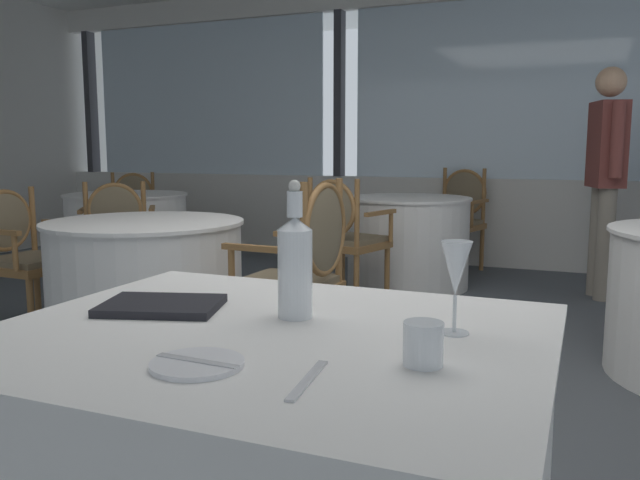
{
  "coord_description": "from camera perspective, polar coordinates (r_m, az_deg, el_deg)",
  "views": [
    {
      "loc": [
        0.8,
        -2.5,
        1.14
      ],
      "look_at": [
        0.2,
        -1.02,
        0.92
      ],
      "focal_mm": 36.5,
      "sensor_mm": 36.0,
      "label": 1
    }
  ],
  "objects": [
    {
      "name": "dining_chair_3_0",
      "position": [
        5.07,
        -17.32,
        0.84
      ],
      "size": [
        0.66,
        0.64,
        0.9
      ],
      "rotation": [
        0.0,
        0.0,
        8.46
      ],
      "color": "olive",
      "rests_on": "ground_plane"
    },
    {
      "name": "water_tumbler",
      "position": [
        1.23,
        9.04,
        -8.97
      ],
      "size": [
        0.07,
        0.07,
        0.08
      ],
      "primitive_type": "cylinder",
      "color": "white",
      "rests_on": "foreground_table"
    },
    {
      "name": "dining_chair_3_1",
      "position": [
        6.97,
        -16.06,
        2.65
      ],
      "size": [
        0.66,
        0.64,
        0.89
      ],
      "rotation": [
        0.0,
        0.0,
        11.61
      ],
      "color": "olive",
      "rests_on": "ground_plane"
    },
    {
      "name": "background_table_1",
      "position": [
        3.78,
        -14.96,
        -3.96
      ],
      "size": [
        1.1,
        1.1,
        0.74
      ],
      "color": "white",
      "rests_on": "ground_plane"
    },
    {
      "name": "dining_chair_1_0",
      "position": [
        3.21,
        -1.52,
        -2.15
      ],
      "size": [
        0.49,
        0.55,
        0.99
      ],
      "rotation": [
        0.0,
        0.0,
        9.38
      ],
      "color": "olive",
      "rests_on": "ground_plane"
    },
    {
      "name": "menu_book",
      "position": [
        1.67,
        -13.71,
        -5.61
      ],
      "size": [
        0.33,
        0.28,
        0.02
      ],
      "primitive_type": "cube",
      "rotation": [
        0.0,
        0.0,
        0.3
      ],
      "color": "black",
      "rests_on": "foreground_table"
    },
    {
      "name": "window_wall_far",
      "position": [
        6.48,
        15.39,
        7.49
      ],
      "size": [
        10.35,
        0.14,
        2.78
      ],
      "color": "silver",
      "rests_on": "ground_plane"
    },
    {
      "name": "diner_person_0",
      "position": [
        5.36,
        23.77,
        5.81
      ],
      "size": [
        0.29,
        0.51,
        1.74
      ],
      "rotation": [
        0.0,
        0.0,
        3.42
      ],
      "color": "gray",
      "rests_on": "ground_plane"
    },
    {
      "name": "wine_glass",
      "position": [
        1.42,
        11.82,
        -2.64
      ],
      "size": [
        0.07,
        0.07,
        0.2
      ],
      "color": "white",
      "rests_on": "foreground_table"
    },
    {
      "name": "dinner_fork",
      "position": [
        1.15,
        -1.08,
        -12.16
      ],
      "size": [
        0.04,
        0.2,
        0.0
      ],
      "primitive_type": "cube",
      "rotation": [
        0.0,
        0.0,
        1.68
      ],
      "color": "silver",
      "rests_on": "foreground_table"
    },
    {
      "name": "side_plate",
      "position": [
        1.24,
        -10.72,
        -10.61
      ],
      "size": [
        0.17,
        0.17,
        0.01
      ],
      "primitive_type": "cylinder",
      "color": "white",
      "rests_on": "foreground_table"
    },
    {
      "name": "water_bottle",
      "position": [
        1.53,
        -2.21,
        -2.08
      ],
      "size": [
        0.08,
        0.08,
        0.33
      ],
      "color": "white",
      "rests_on": "foreground_table"
    },
    {
      "name": "butter_knife",
      "position": [
        1.24,
        -10.73,
        -10.39
      ],
      "size": [
        0.17,
        0.03,
        0.0
      ],
      "primitive_type": "cube",
      "rotation": [
        0.0,
        0.0,
        -0.04
      ],
      "color": "silver",
      "rests_on": "foreground_table"
    },
    {
      "name": "background_table_3",
      "position": [
        6.03,
        -16.53,
        0.4
      ],
      "size": [
        1.07,
        1.07,
        0.74
      ],
      "color": "white",
      "rests_on": "ground_plane"
    },
    {
      "name": "ground_plane",
      "position": [
        2.86,
        4.33,
        -15.47
      ],
      "size": [
        13.6,
        13.6,
        0.0
      ],
      "primitive_type": "plane",
      "color": "#4C5156"
    },
    {
      "name": "dining_chair_2_1",
      "position": [
        4.61,
        2.0,
        0.77
      ],
      "size": [
        0.61,
        0.56,
        0.94
      ],
      "rotation": [
        0.0,
        0.0,
        7.6
      ],
      "color": "olive",
      "rests_on": "ground_plane"
    },
    {
      "name": "background_table_2",
      "position": [
        5.42,
        7.7,
        -0.18
      ],
      "size": [
        1.02,
        1.02,
        0.74
      ],
      "color": "white",
      "rests_on": "ground_plane"
    },
    {
      "name": "dining_chair_1_1",
      "position": [
        4.44,
        -24.68,
        -0.67
      ],
      "size": [
        0.49,
        0.55,
        0.9
      ],
      "rotation": [
        0.0,
        0.0,
        12.52
      ],
      "color": "olive",
      "rests_on": "ground_plane"
    },
    {
      "name": "dining_chair_2_0",
      "position": [
        6.23,
        12.02,
        2.44
      ],
      "size": [
        0.61,
        0.56,
        0.96
      ],
      "rotation": [
        0.0,
        0.0,
        4.45
      ],
      "color": "olive",
      "rests_on": "ground_plane"
    }
  ]
}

